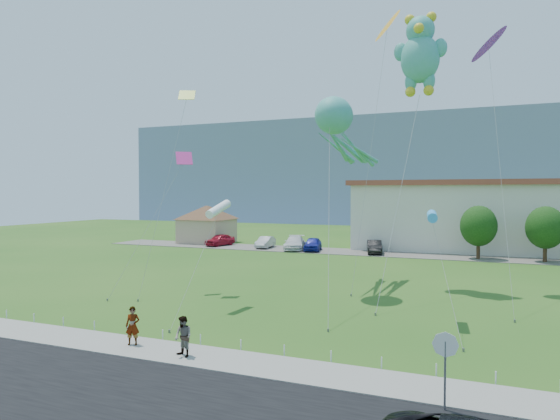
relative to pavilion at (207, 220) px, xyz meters
The scene contains 25 objects.
ground 45.05m from the pavilion, 57.72° to the right, with size 160.00×160.00×0.00m, color #265618.
road 51.97m from the pavilion, 62.45° to the right, with size 80.00×8.00×0.06m, color black.
sidewalk 47.39m from the pavilion, 59.50° to the right, with size 80.00×2.50×0.10m, color gray.
parking_strip 24.37m from the pavilion, ahead, with size 70.00×6.00×0.06m, color #59544C.
hill_ridge 85.96m from the pavilion, 73.69° to the left, with size 160.00×50.00×25.00m, color slate.
pavilion is the anchor object (origin of this frame).
stop_sign 53.90m from the pavilion, 51.56° to the right, with size 0.80×0.07×2.50m.
rope_fence 46.13m from the pavilion, 58.59° to the right, with size 26.05×0.05×0.50m.
tree_near 34.24m from the pavilion, ahead, with size 3.60×3.60×5.47m.
tree_mid 40.20m from the pavilion, ahead, with size 3.60×3.60×5.47m.
pedestrian_left 45.49m from the pavilion, 63.36° to the right, with size 0.61×0.40×1.68m, color gray.
pedestrian_right 47.31m from the pavilion, 60.45° to the right, with size 0.80×0.62×1.64m, color gray.
parked_car_red 5.18m from the pavilion, 39.32° to the right, with size 1.75×4.36×1.49m, color #A51428.
parked_car_silver 10.60m from the pavilion, 16.63° to the right, with size 1.44×4.13×1.36m, color #A8A8AF.
parked_car_white 14.51m from the pavilion, 14.01° to the right, with size 2.20×5.41×1.57m, color silver.
parked_car_blue 16.80m from the pavilion, 12.81° to the right, with size 1.80×4.47×1.52m, color navy.
parked_car_black 23.73m from the pavilion, ahead, with size 1.54×4.41×1.45m, color black.
octopus_kite 36.27m from the pavilion, 44.42° to the right, with size 3.63×15.95×13.10m.
teddy_bear_kite 39.59m from the pavilion, 35.66° to the right, with size 3.64×10.56×19.35m.
small_kite_purple 42.58m from the pavilion, 30.72° to the right, with size 2.38×10.07×17.73m.
small_kite_white 38.20m from the pavilion, 58.28° to the right, with size 0.84×6.98×6.24m.
small_kite_cyan 44.94m from the pavilion, 44.40° to the right, with size 2.06×5.62×5.99m.
small_kite_pink 33.37m from the pavilion, 62.78° to the right, with size 3.16×5.63×9.57m.
small_kite_yellow 34.27m from the pavilion, 62.17° to the right, with size 1.54×5.06×13.89m.
small_kite_orange 38.07m from the pavilion, 37.09° to the right, with size 2.12×6.47×19.76m.
Camera 1 is at (10.57, -20.14, 6.76)m, focal length 32.00 mm.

